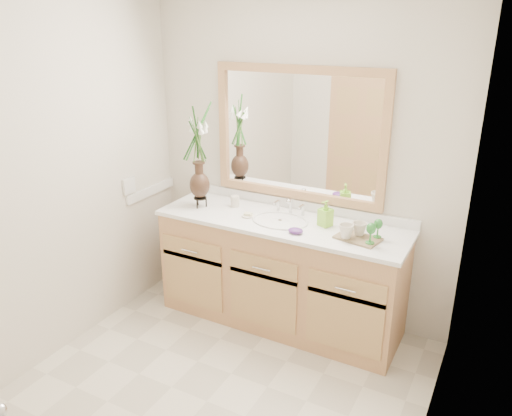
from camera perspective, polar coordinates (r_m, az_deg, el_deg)
The scene contains 19 objects.
floor at distance 3.27m, azimuth -5.64°, elevation -21.13°, with size 2.60×2.60×0.00m, color beige.
wall_back at distance 3.72m, azimuth 4.89°, elevation 5.35°, with size 2.40×0.02×2.40m, color beige.
wall_left at distance 3.43m, azimuth -23.32°, elevation 2.41°, with size 0.02×2.60×2.40m, color beige.
wall_right at distance 2.23m, azimuth 19.98°, elevation -6.57°, with size 0.02×2.60×2.40m, color beige.
vanity at distance 3.77m, azimuth 2.77°, elevation -7.48°, with size 1.80×0.55×0.80m.
counter at distance 3.59m, azimuth 2.89°, elevation -1.62°, with size 1.84×0.57×0.03m, color white.
sink at distance 3.59m, azimuth 2.75°, elevation -2.29°, with size 0.38×0.34×0.23m.
mirror at distance 3.65m, azimuth 4.85°, elevation 8.38°, with size 1.32×0.04×0.97m.
switch_plate at distance 3.98m, azimuth -14.32°, elevation 2.49°, with size 0.02×0.12×0.12m, color white.
flower_vase at distance 3.72m, azimuth -6.66°, elevation 7.39°, with size 0.18×0.18×0.74m.
tumbler at distance 3.84m, azimuth -2.43°, elevation 0.79°, with size 0.07×0.07×0.09m, color beige.
soap_dish at distance 3.64m, azimuth -0.92°, elevation -0.86°, with size 0.09×0.09×0.03m.
soap_bottle at distance 3.49m, azimuth 7.95°, elevation -0.75°, with size 0.07×0.08×0.17m, color #8CDC33.
purple_dish at distance 3.37m, azimuth 4.55°, elevation -2.60°, with size 0.10×0.08×0.04m, color #522672.
tray at distance 3.34m, azimuth 11.56°, elevation -3.41°, with size 0.28×0.19×0.01m, color brown.
mug_left at distance 3.30m, azimuth 10.27°, elevation -2.58°, with size 0.10×0.09×0.10m, color beige.
mug_right at distance 3.36m, azimuth 11.73°, elevation -2.30°, with size 0.10×0.09×0.10m, color beige.
goblet_front at distance 3.23m, azimuth 13.01°, elevation -2.43°, with size 0.06×0.06×0.14m.
goblet_back at distance 3.34m, azimuth 13.80°, elevation -1.89°, with size 0.06×0.06×0.13m.
Camera 1 is at (1.41, -2.00, 2.17)m, focal length 35.00 mm.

